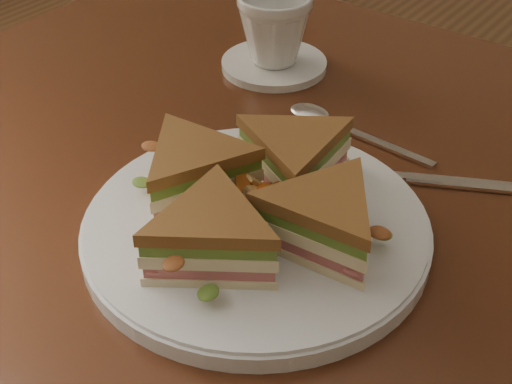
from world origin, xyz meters
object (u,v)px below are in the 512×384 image
sandwich_wedges (256,197)px  saucer (274,64)px  plate (256,229)px  table (359,266)px  coffee_cup (275,29)px  spoon (326,120)px  knife (493,187)px

sandwich_wedges → saucer: sandwich_wedges is taller
plate → table: bearing=67.5°
saucer → coffee_cup: size_ratio=1.44×
plate → sandwich_wedges: size_ratio=1.17×
spoon → plate: bearing=-72.0°
plate → spoon: 0.21m
knife → coffee_cup: bearing=138.8°
coffee_cup → plate: bearing=-55.2°
spoon → coffee_cup: (-0.13, 0.08, 0.05)m
table → knife: 0.16m
plate → sandwich_wedges: bearing=-76.0°
saucer → coffee_cup: coffee_cup is taller
table → plate: plate is taller
table → plate: size_ratio=3.83×
knife → coffee_cup: size_ratio=2.12×
coffee_cup → spoon: bearing=-28.8°
plate → spoon: (-0.05, 0.20, -0.00)m
table → knife: knife is taller
knife → coffee_cup: 0.34m
spoon → sandwich_wedges: bearing=-72.0°
plate → coffee_cup: (-0.18, 0.28, 0.05)m
plate → knife: size_ratio=1.58×
spoon → saucer: bearing=152.5°
plate → knife: (0.15, 0.20, -0.01)m
table → sandwich_wedges: size_ratio=4.47×
spoon → saucer: 0.15m
sandwich_wedges → spoon: bearing=104.3°
sandwich_wedges → knife: (0.15, 0.20, -0.04)m
table → coffee_cup: 0.32m
table → sandwich_wedges: (-0.05, -0.12, 0.14)m
sandwich_wedges → plate: bearing=104.0°
knife → saucer: 0.33m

